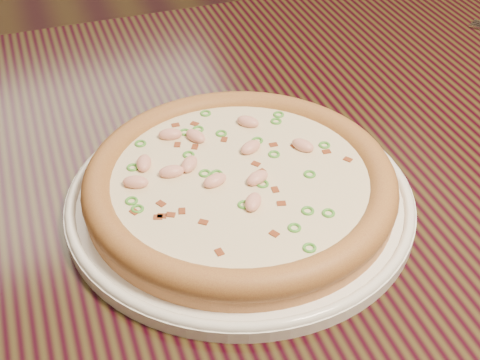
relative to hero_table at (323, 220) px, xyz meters
name	(u,v)px	position (x,y,z in m)	size (l,w,h in m)	color
ground	(195,238)	(0.02, 0.69, -0.65)	(9.00, 9.00, 0.00)	black
hero_table	(323,220)	(0.00, 0.00, 0.00)	(1.20, 0.80, 0.75)	black
plate	(240,197)	(-0.12, -0.05, 0.11)	(0.33, 0.33, 0.02)	white
pizza	(240,182)	(-0.12, -0.05, 0.13)	(0.30, 0.30, 0.03)	#CD8049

